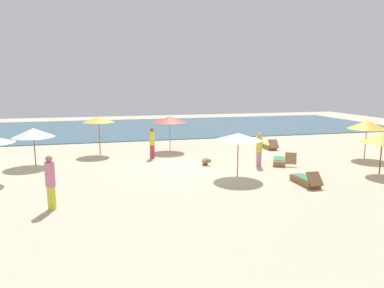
{
  "coord_description": "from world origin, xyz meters",
  "views": [
    {
      "loc": [
        -3.53,
        -16.92,
        4.27
      ],
      "look_at": [
        0.88,
        0.82,
        1.1
      ],
      "focal_mm": 32.81,
      "sensor_mm": 36.0,
      "label": 1
    }
  ],
  "objects_px": {
    "umbrella_4": "(99,120)",
    "umbrella_6": "(367,125)",
    "lounger_1": "(306,181)",
    "person_2": "(259,149)",
    "dog": "(206,161)",
    "umbrella_2": "(33,133)",
    "umbrella_7": "(383,138)",
    "lounger_0": "(269,146)",
    "umbrella_5": "(170,119)",
    "umbrella_3": "(238,137)",
    "person_0": "(50,182)",
    "lounger_3": "(280,161)",
    "person_1": "(152,143)"
  },
  "relations": [
    {
      "from": "umbrella_4",
      "to": "umbrella_5",
      "type": "distance_m",
      "value": 4.36
    },
    {
      "from": "lounger_1",
      "to": "person_1",
      "type": "relative_size",
      "value": 0.96
    },
    {
      "from": "lounger_1",
      "to": "umbrella_7",
      "type": "bearing_deg",
      "value": 9.06
    },
    {
      "from": "lounger_1",
      "to": "person_1",
      "type": "xyz_separation_m",
      "value": [
        -5.64,
        6.97,
        0.73
      ]
    },
    {
      "from": "lounger_3",
      "to": "lounger_1",
      "type": "bearing_deg",
      "value": -101.7
    },
    {
      "from": "umbrella_4",
      "to": "lounger_3",
      "type": "xyz_separation_m",
      "value": [
        9.36,
        -5.08,
        -1.95
      ]
    },
    {
      "from": "umbrella_5",
      "to": "umbrella_6",
      "type": "bearing_deg",
      "value": -26.23
    },
    {
      "from": "lounger_0",
      "to": "umbrella_5",
      "type": "bearing_deg",
      "value": 172.45
    },
    {
      "from": "umbrella_3",
      "to": "person_0",
      "type": "bearing_deg",
      "value": -162.45
    },
    {
      "from": "umbrella_2",
      "to": "dog",
      "type": "relative_size",
      "value": 2.63
    },
    {
      "from": "umbrella_7",
      "to": "person_2",
      "type": "xyz_separation_m",
      "value": [
        -4.86,
        2.94,
        -0.85
      ]
    },
    {
      "from": "umbrella_7",
      "to": "lounger_3",
      "type": "bearing_deg",
      "value": 139.72
    },
    {
      "from": "lounger_3",
      "to": "umbrella_2",
      "type": "bearing_deg",
      "value": 167.36
    },
    {
      "from": "person_2",
      "to": "person_0",
      "type": "bearing_deg",
      "value": -156.43
    },
    {
      "from": "umbrella_4",
      "to": "umbrella_6",
      "type": "height_order",
      "value": "umbrella_4"
    },
    {
      "from": "umbrella_2",
      "to": "person_0",
      "type": "xyz_separation_m",
      "value": [
        1.75,
        -7.11,
        -0.78
      ]
    },
    {
      "from": "person_0",
      "to": "lounger_0",
      "type": "bearing_deg",
      "value": 35.03
    },
    {
      "from": "umbrella_6",
      "to": "lounger_1",
      "type": "xyz_separation_m",
      "value": [
        -6.15,
        -3.85,
        -1.78
      ]
    },
    {
      "from": "umbrella_2",
      "to": "person_1",
      "type": "bearing_deg",
      "value": 3.81
    },
    {
      "from": "umbrella_2",
      "to": "umbrella_4",
      "type": "xyz_separation_m",
      "value": [
        3.27,
        2.25,
        0.37
      ]
    },
    {
      "from": "umbrella_2",
      "to": "dog",
      "type": "bearing_deg",
      "value": -12.62
    },
    {
      "from": "umbrella_2",
      "to": "umbrella_7",
      "type": "distance_m",
      "value": 17.23
    },
    {
      "from": "dog",
      "to": "person_0",
      "type": "bearing_deg",
      "value": -143.57
    },
    {
      "from": "umbrella_2",
      "to": "umbrella_3",
      "type": "bearing_deg",
      "value": -26.19
    },
    {
      "from": "person_2",
      "to": "umbrella_6",
      "type": "bearing_deg",
      "value": 1.9
    },
    {
      "from": "umbrella_6",
      "to": "lounger_0",
      "type": "bearing_deg",
      "value": 132.46
    },
    {
      "from": "umbrella_3",
      "to": "lounger_0",
      "type": "relative_size",
      "value": 1.26
    },
    {
      "from": "umbrella_4",
      "to": "umbrella_7",
      "type": "relative_size",
      "value": 1.16
    },
    {
      "from": "person_2",
      "to": "lounger_3",
      "type": "bearing_deg",
      "value": 4.13
    },
    {
      "from": "umbrella_7",
      "to": "lounger_0",
      "type": "height_order",
      "value": "umbrella_7"
    },
    {
      "from": "person_1",
      "to": "person_2",
      "type": "xyz_separation_m",
      "value": [
        5.13,
        -3.34,
        0.0
      ]
    },
    {
      "from": "umbrella_2",
      "to": "umbrella_6",
      "type": "bearing_deg",
      "value": -8.54
    },
    {
      "from": "lounger_1",
      "to": "dog",
      "type": "height_order",
      "value": "lounger_1"
    },
    {
      "from": "lounger_0",
      "to": "person_0",
      "type": "distance_m",
      "value": 15.11
    },
    {
      "from": "umbrella_7",
      "to": "lounger_1",
      "type": "height_order",
      "value": "umbrella_7"
    },
    {
      "from": "umbrella_3",
      "to": "lounger_0",
      "type": "distance_m",
      "value": 7.93
    },
    {
      "from": "person_1",
      "to": "umbrella_7",
      "type": "bearing_deg",
      "value": -32.14
    },
    {
      "from": "umbrella_6",
      "to": "lounger_0",
      "type": "relative_size",
      "value": 1.28
    },
    {
      "from": "lounger_1",
      "to": "dog",
      "type": "distance_m",
      "value": 5.56
    },
    {
      "from": "lounger_0",
      "to": "lounger_3",
      "type": "distance_m",
      "value": 4.63
    },
    {
      "from": "umbrella_6",
      "to": "dog",
      "type": "bearing_deg",
      "value": 175.39
    },
    {
      "from": "umbrella_6",
      "to": "person_2",
      "type": "xyz_separation_m",
      "value": [
        -6.67,
        -0.22,
        -1.05
      ]
    },
    {
      "from": "umbrella_2",
      "to": "umbrella_6",
      "type": "relative_size",
      "value": 0.96
    },
    {
      "from": "umbrella_4",
      "to": "person_1",
      "type": "height_order",
      "value": "umbrella_4"
    },
    {
      "from": "lounger_0",
      "to": "person_2",
      "type": "bearing_deg",
      "value": -121.73
    },
    {
      "from": "umbrella_7",
      "to": "umbrella_5",
      "type": "bearing_deg",
      "value": 136.05
    },
    {
      "from": "lounger_1",
      "to": "person_2",
      "type": "distance_m",
      "value": 3.74
    },
    {
      "from": "lounger_1",
      "to": "umbrella_6",
      "type": "bearing_deg",
      "value": 32.08
    },
    {
      "from": "umbrella_5",
      "to": "umbrella_6",
      "type": "relative_size",
      "value": 1.0
    },
    {
      "from": "umbrella_7",
      "to": "lounger_0",
      "type": "relative_size",
      "value": 1.16
    }
  ]
}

